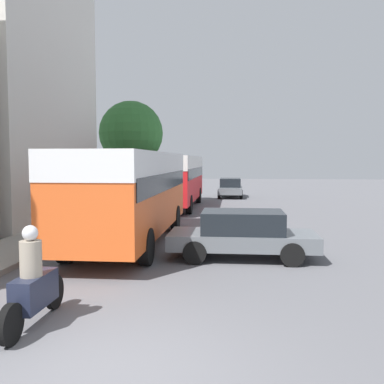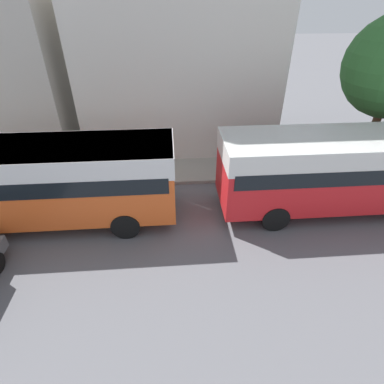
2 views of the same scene
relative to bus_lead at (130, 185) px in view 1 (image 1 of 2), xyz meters
name	(u,v)px [view 1 (image 1 of 2)]	position (x,y,z in m)	size (l,w,h in m)	color
ground_plane	(109,378)	(1.84, -8.76, -1.99)	(120.00, 120.00, 0.00)	slate
building_midblock	(2,76)	(-7.22, 5.09, 4.69)	(5.72, 9.52, 13.35)	silver
bus_lead	(130,185)	(0.00, 0.00, 0.00)	(2.50, 9.21, 3.06)	#EA5B23
bus_following	(175,174)	(-0.03, 11.07, -0.01)	(2.57, 9.58, 3.04)	red
motorcycle_behind_lead	(33,286)	(0.08, -7.16, -1.30)	(0.38, 2.24, 1.73)	#1E2338
car_crossing	(242,233)	(3.68, -1.79, -1.27)	(4.16, 1.87, 1.36)	slate
car_far_curb	(230,187)	(3.16, 18.64, -1.23)	(1.81, 4.38, 1.44)	slate
pedestrian_near_curb	(114,192)	(-3.08, 8.82, -0.91)	(0.38, 0.38, 1.82)	#232838
street_tree	(131,133)	(-3.37, 14.01, 2.60)	(4.22, 4.22, 6.56)	brown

